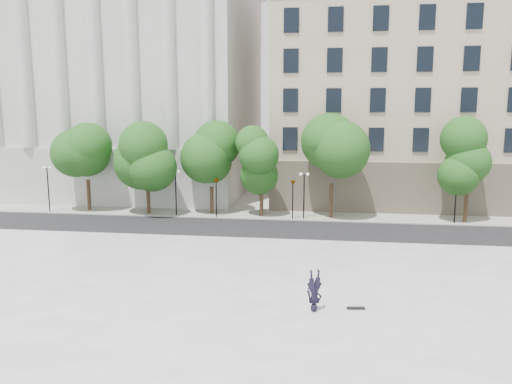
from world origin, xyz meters
TOP-DOWN VIEW (x-y plane):
  - ground at (0.00, 0.00)m, footprint 160.00×160.00m
  - plaza at (0.00, 3.00)m, footprint 44.00×22.00m
  - street at (0.00, 18.00)m, footprint 60.00×8.00m
  - far_sidewalk at (0.00, 24.00)m, footprint 60.00×4.00m
  - building_west at (-17.00, 38.57)m, footprint 31.50×27.65m
  - building_east at (20.00, 38.91)m, footprint 36.00×26.15m
  - traffic_light_west at (-2.45, 22.30)m, footprint 0.99×1.85m
  - traffic_light_east at (4.53, 22.30)m, footprint 0.75×1.71m
  - person_lying at (6.88, 0.96)m, footprint 1.28×2.14m
  - skateboard at (8.85, 1.45)m, footprint 0.88×0.33m
  - street_trees at (-1.14, 23.44)m, footprint 39.01×5.37m
  - lamp_posts at (-0.64, 22.60)m, footprint 38.45×0.28m

SIDE VIEW (x-z plane):
  - ground at x=0.00m, z-range 0.00..0.00m
  - street at x=0.00m, z-range 0.00..0.02m
  - far_sidewalk at x=0.00m, z-range 0.00..0.12m
  - plaza at x=0.00m, z-range 0.00..0.45m
  - skateboard at x=8.85m, z-range 0.45..0.54m
  - person_lying at x=6.88m, z-range 0.45..1.00m
  - lamp_posts at x=-0.64m, z-range 0.71..5.21m
  - traffic_light_east at x=4.53m, z-range 1.58..5.76m
  - traffic_light_west at x=-2.45m, z-range 1.62..5.85m
  - street_trees at x=-1.14m, z-range 1.50..9.73m
  - building_east at x=20.00m, z-range -0.36..22.64m
  - building_west at x=-17.00m, z-range 0.09..25.69m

